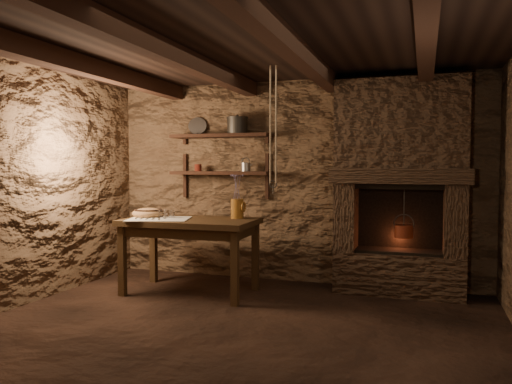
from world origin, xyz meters
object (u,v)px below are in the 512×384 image
(iron_stockpot, at_px, (237,126))
(red_pot, at_px, (404,230))
(wooden_bowl, at_px, (148,213))
(work_table, at_px, (190,253))
(stoneware_jug, at_px, (237,199))

(iron_stockpot, height_order, red_pot, iron_stockpot)
(wooden_bowl, distance_m, iron_stockpot, 1.48)
(wooden_bowl, xyz_separation_m, iron_stockpot, (0.79, 0.73, 1.01))
(work_table, bearing_deg, wooden_bowl, 176.41)
(wooden_bowl, xyz_separation_m, red_pot, (2.73, 0.61, -0.15))
(work_table, xyz_separation_m, iron_stockpot, (0.26, 0.76, 1.42))
(stoneware_jug, bearing_deg, iron_stockpot, 100.54)
(work_table, height_order, iron_stockpot, iron_stockpot)
(stoneware_jug, height_order, red_pot, stoneware_jug)
(work_table, xyz_separation_m, red_pot, (2.20, 0.64, 0.26))
(work_table, height_order, stoneware_jug, stoneware_jug)
(wooden_bowl, height_order, iron_stockpot, iron_stockpot)
(stoneware_jug, bearing_deg, red_pot, 3.23)
(work_table, distance_m, iron_stockpot, 1.63)
(iron_stockpot, distance_m, red_pot, 2.27)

